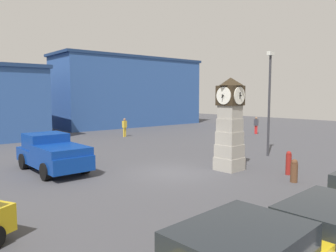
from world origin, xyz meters
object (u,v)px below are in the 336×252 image
object	(u,v)px
car_near_tower	(332,228)
bollard_mid_row	(294,171)
pickup_truck	(53,153)
pedestrian_near_bench	(125,126)
street_lamp_near_road	(269,96)
clock_tower	(230,126)
pedestrian_crossing_lot	(256,124)
bollard_near_tower	(289,163)

from	to	relation	value
car_near_tower	bollard_mid_row	bearing A→B (deg)	32.71
bollard_mid_row	car_near_tower	size ratio (longest dim) A/B	0.23
pickup_truck	pedestrian_near_bench	size ratio (longest dim) A/B	3.01
pickup_truck	street_lamp_near_road	xyz separation A→B (m)	(11.68, -5.19, 2.81)
bollard_mid_row	street_lamp_near_road	world-z (taller)	street_lamp_near_road
clock_tower	pedestrian_crossing_lot	distance (m)	16.46
street_lamp_near_road	bollard_near_tower	bearing A→B (deg)	-138.78
street_lamp_near_road	car_near_tower	bearing A→B (deg)	-143.76
pickup_truck	pedestrian_crossing_lot	xyz separation A→B (m)	(21.28, 1.65, 0.03)
car_near_tower	pickup_truck	xyz separation A→B (m)	(-1.03, 12.99, 0.21)
bollard_mid_row	pedestrian_near_bench	xyz separation A→B (m)	(3.73, 17.95, 0.45)
clock_tower	bollard_mid_row	bearing A→B (deg)	-87.36
bollard_mid_row	pedestrian_crossing_lot	distance (m)	18.08
bollard_near_tower	pedestrian_crossing_lot	world-z (taller)	pedestrian_crossing_lot
bollard_near_tower	pedestrian_near_bench	size ratio (longest dim) A/B	0.68
clock_tower	car_near_tower	world-z (taller)	clock_tower
street_lamp_near_road	pedestrian_crossing_lot	bearing A→B (deg)	35.47
car_near_tower	street_lamp_near_road	world-z (taller)	street_lamp_near_road
bollard_near_tower	pedestrian_near_bench	bearing A→B (deg)	81.34
pedestrian_crossing_lot	pedestrian_near_bench	bearing A→B (deg)	146.60
pedestrian_near_bench	pedestrian_crossing_lot	size ratio (longest dim) A/B	1.01
pickup_truck	street_lamp_near_road	size ratio (longest dim) A/B	0.79
clock_tower	pickup_truck	distance (m)	9.02
clock_tower	pickup_truck	xyz separation A→B (m)	(-6.71, 5.88, -1.36)
car_near_tower	pickup_truck	distance (m)	13.04
clock_tower	pedestrian_near_bench	size ratio (longest dim) A/B	2.76
bollard_near_tower	pickup_truck	bearing A→B (deg)	133.50
pedestrian_near_bench	street_lamp_near_road	distance (m)	14.20
clock_tower	car_near_tower	distance (m)	9.24
pickup_truck	street_lamp_near_road	world-z (taller)	street_lamp_near_road
pickup_truck	street_lamp_near_road	bearing A→B (deg)	-23.95
car_near_tower	pedestrian_crossing_lot	world-z (taller)	pedestrian_crossing_lot
pickup_truck	bollard_mid_row	bearing A→B (deg)	-53.42
clock_tower	pickup_truck	bearing A→B (deg)	138.78
pedestrian_crossing_lot	bollard_mid_row	bearing A→B (deg)	-142.90
car_near_tower	street_lamp_near_road	distance (m)	13.54
bollard_near_tower	pedestrian_crossing_lot	size ratio (longest dim) A/B	0.69
car_near_tower	pedestrian_near_bench	xyz separation A→B (m)	(9.57, 21.69, 0.25)
pickup_truck	pedestrian_near_bench	world-z (taller)	pickup_truck
pedestrian_near_bench	street_lamp_near_road	size ratio (longest dim) A/B	0.26
car_near_tower	pedestrian_crossing_lot	size ratio (longest dim) A/B	2.71
clock_tower	car_near_tower	size ratio (longest dim) A/B	1.04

